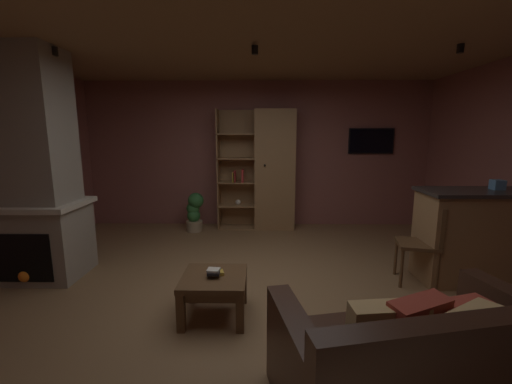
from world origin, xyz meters
TOP-DOWN VIEW (x-y plane):
  - floor at (0.00, 0.00)m, footprint 6.22×5.65m
  - wall_back at (0.00, 2.85)m, footprint 6.34×0.06m
  - ceiling at (0.00, 0.00)m, footprint 6.22×5.65m
  - window_pane_back at (-0.25, 2.82)m, footprint 0.63×0.01m
  - stone_fireplace at (-2.56, 0.48)m, footprint 1.02×0.79m
  - bookshelf_cabinet at (0.21, 2.58)m, footprint 1.37×0.41m
  - kitchen_bar_counter at (2.66, 0.41)m, footprint 1.56×0.61m
  - tissue_box at (2.73, 0.46)m, footprint 0.12×0.12m
  - leather_couch at (1.01, -1.46)m, footprint 1.81×1.22m
  - coffee_table at (-0.38, -0.39)m, footprint 0.59×0.58m
  - table_book_0 at (-0.35, -0.36)m, footprint 0.13×0.12m
  - table_book_1 at (-0.38, -0.42)m, footprint 0.11×0.09m
  - table_book_2 at (-0.38, -0.41)m, footprint 0.12×0.11m
  - dining_chair at (1.91, 0.34)m, footprint 0.50×0.50m
  - potted_floor_plant at (-1.11, 2.37)m, footprint 0.31×0.30m
  - wall_mounted_tv at (2.05, 2.79)m, footprint 0.81×0.06m
  - track_light_spot_0 at (-2.15, 0.45)m, footprint 0.07×0.07m
  - track_light_spot_1 at (-0.01, 0.42)m, footprint 0.07×0.07m
  - track_light_spot_2 at (2.11, 0.39)m, footprint 0.07×0.07m

SIDE VIEW (x-z plane):
  - floor at x=0.00m, z-range -0.02..0.00m
  - leather_couch at x=1.01m, z-range -0.12..0.72m
  - coffee_table at x=-0.38m, z-range 0.11..0.52m
  - potted_floor_plant at x=-1.11m, z-range 0.01..0.69m
  - table_book_0 at x=-0.35m, z-range 0.40..0.43m
  - table_book_1 at x=-0.38m, z-range 0.43..0.46m
  - table_book_2 at x=-0.38m, z-range 0.46..0.48m
  - dining_chair at x=1.91m, z-range 0.07..0.99m
  - kitchen_bar_counter at x=2.66m, z-range 0.00..1.08m
  - bookshelf_cabinet at x=0.21m, z-range -0.01..2.11m
  - tissue_box at x=2.73m, z-range 1.07..1.18m
  - stone_fireplace at x=-2.56m, z-range -0.13..2.50m
  - window_pane_back at x=-0.25m, z-range 0.83..1.61m
  - wall_back at x=0.00m, z-range 0.00..2.63m
  - wall_mounted_tv at x=2.05m, z-range 1.34..1.80m
  - track_light_spot_0 at x=-2.15m, z-range 2.52..2.61m
  - track_light_spot_1 at x=-0.01m, z-range 2.52..2.61m
  - track_light_spot_2 at x=2.11m, z-range 2.52..2.61m
  - ceiling at x=0.00m, z-range 2.63..2.65m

